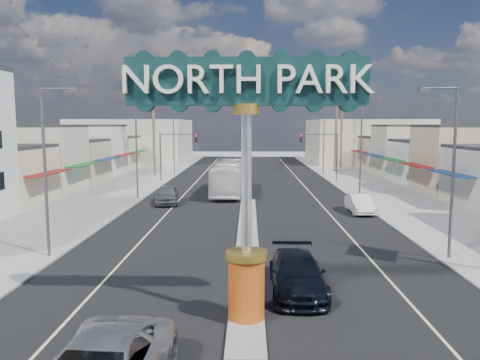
{
  "coord_description": "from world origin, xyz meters",
  "views": [
    {
      "loc": [
        0.09,
        -14.13,
        7.06
      ],
      "look_at": [
        -0.4,
        10.63,
        4.13
      ],
      "focal_mm": 35.0,
      "sensor_mm": 36.0,
      "label": 1
    }
  ],
  "objects_px": {
    "city_bus": "(229,177)",
    "streetlight_r_far": "(323,139)",
    "traffic_signal_right": "(323,147)",
    "streetlight_l_far": "(175,139)",
    "gateway_sign": "(247,158)",
    "streetlight_r_mid": "(359,146)",
    "car_parked_left": "(167,195)",
    "car_parked_right": "(360,204)",
    "palm_left_far": "(153,92)",
    "streetlight_l_mid": "(138,146)",
    "palm_right_mid": "(337,101)",
    "suv_right": "(297,274)",
    "streetlight_l_near": "(48,163)",
    "palm_right_far": "(342,91)",
    "streetlight_r_near": "(450,164)",
    "traffic_signal_left": "(175,147)"
  },
  "relations": [
    {
      "from": "gateway_sign",
      "to": "car_parked_right",
      "type": "distance_m",
      "value": 23.63
    },
    {
      "from": "car_parked_right",
      "to": "city_bus",
      "type": "xyz_separation_m",
      "value": [
        -11.0,
        10.26,
        0.94
      ]
    },
    {
      "from": "traffic_signal_left",
      "to": "car_parked_right",
      "type": "xyz_separation_m",
      "value": [
        18.18,
        -20.79,
        -3.53
      ]
    },
    {
      "from": "traffic_signal_right",
      "to": "streetlight_r_mid",
      "type": "relative_size",
      "value": 0.67
    },
    {
      "from": "gateway_sign",
      "to": "city_bus",
      "type": "relative_size",
      "value": 0.76
    },
    {
      "from": "traffic_signal_right",
      "to": "city_bus",
      "type": "distance_m",
      "value": 15.58
    },
    {
      "from": "car_parked_right",
      "to": "palm_left_far",
      "type": "bearing_deg",
      "value": 129.21
    },
    {
      "from": "palm_right_mid",
      "to": "car_parked_left",
      "type": "distance_m",
      "value": 36.52
    },
    {
      "from": "streetlight_r_mid",
      "to": "palm_right_far",
      "type": "height_order",
      "value": "palm_right_far"
    },
    {
      "from": "streetlight_r_far",
      "to": "palm_right_far",
      "type": "distance_m",
      "value": 13.21
    },
    {
      "from": "streetlight_r_far",
      "to": "car_parked_right",
      "type": "height_order",
      "value": "streetlight_r_far"
    },
    {
      "from": "traffic_signal_right",
      "to": "car_parked_right",
      "type": "distance_m",
      "value": 21.09
    },
    {
      "from": "streetlight_r_near",
      "to": "city_bus",
      "type": "xyz_separation_m",
      "value": [
        -12.43,
        23.47,
        -3.38
      ]
    },
    {
      "from": "traffic_signal_right",
      "to": "streetlight_l_far",
      "type": "bearing_deg",
      "value": 157.8
    },
    {
      "from": "streetlight_l_far",
      "to": "palm_right_far",
      "type": "distance_m",
      "value": 28.29
    },
    {
      "from": "streetlight_r_mid",
      "to": "suv_right",
      "type": "distance_m",
      "value": 26.6
    },
    {
      "from": "suv_right",
      "to": "streetlight_l_mid",
      "type": "bearing_deg",
      "value": 116.79
    },
    {
      "from": "traffic_signal_right",
      "to": "streetlight_r_far",
      "type": "relative_size",
      "value": 0.67
    },
    {
      "from": "streetlight_l_near",
      "to": "palm_right_far",
      "type": "height_order",
      "value": "palm_right_far"
    },
    {
      "from": "traffic_signal_left",
      "to": "streetlight_l_far",
      "type": "xyz_separation_m",
      "value": [
        -1.25,
        8.01,
        0.79
      ]
    },
    {
      "from": "gateway_sign",
      "to": "streetlight_l_far",
      "type": "bearing_deg",
      "value": 101.78
    },
    {
      "from": "streetlight_l_far",
      "to": "palm_right_mid",
      "type": "distance_m",
      "value": 24.41
    },
    {
      "from": "streetlight_l_far",
      "to": "car_parked_left",
      "type": "height_order",
      "value": "streetlight_l_far"
    },
    {
      "from": "car_parked_left",
      "to": "car_parked_right",
      "type": "xyz_separation_m",
      "value": [
        16.27,
        -4.04,
        -0.08
      ]
    },
    {
      "from": "streetlight_l_near",
      "to": "car_parked_right",
      "type": "xyz_separation_m",
      "value": [
        19.43,
        13.2,
        -4.32
      ]
    },
    {
      "from": "palm_right_far",
      "to": "streetlight_l_far",
      "type": "bearing_deg",
      "value": -158.54
    },
    {
      "from": "car_parked_right",
      "to": "city_bus",
      "type": "bearing_deg",
      "value": 136.8
    },
    {
      "from": "traffic_signal_right",
      "to": "car_parked_right",
      "type": "xyz_separation_m",
      "value": [
        -0.18,
        -20.79,
        -3.53
      ]
    },
    {
      "from": "streetlight_r_far",
      "to": "city_bus",
      "type": "relative_size",
      "value": 0.74
    },
    {
      "from": "streetlight_l_near",
      "to": "city_bus",
      "type": "relative_size",
      "value": 0.74
    },
    {
      "from": "city_bus",
      "to": "streetlight_r_far",
      "type": "bearing_deg",
      "value": 57.68
    },
    {
      "from": "streetlight_r_far",
      "to": "palm_left_far",
      "type": "relative_size",
      "value": 0.69
    },
    {
      "from": "streetlight_l_mid",
      "to": "palm_right_far",
      "type": "distance_m",
      "value": 41.53
    },
    {
      "from": "palm_right_mid",
      "to": "city_bus",
      "type": "xyz_separation_m",
      "value": [
        -15.0,
        -22.53,
        -8.92
      ]
    },
    {
      "from": "palm_right_mid",
      "to": "suv_right",
      "type": "bearing_deg",
      "value": -102.05
    },
    {
      "from": "streetlight_r_near",
      "to": "streetlight_r_mid",
      "type": "relative_size",
      "value": 1.0
    },
    {
      "from": "streetlight_l_mid",
      "to": "streetlight_r_far",
      "type": "xyz_separation_m",
      "value": [
        20.87,
        22.0,
        0.0
      ]
    },
    {
      "from": "streetlight_l_mid",
      "to": "traffic_signal_right",
      "type": "bearing_deg",
      "value": 35.5
    },
    {
      "from": "palm_left_far",
      "to": "palm_right_far",
      "type": "bearing_deg",
      "value": 23.2
    },
    {
      "from": "gateway_sign",
      "to": "palm_right_far",
      "type": "relative_size",
      "value": 0.65
    },
    {
      "from": "traffic_signal_left",
      "to": "suv_right",
      "type": "xyz_separation_m",
      "value": [
        11.32,
        -38.91,
        -3.48
      ]
    },
    {
      "from": "streetlight_r_mid",
      "to": "traffic_signal_left",
      "type": "bearing_deg",
      "value": 144.5
    },
    {
      "from": "streetlight_l_mid",
      "to": "city_bus",
      "type": "bearing_deg",
      "value": 22.35
    },
    {
      "from": "streetlight_r_mid",
      "to": "car_parked_left",
      "type": "xyz_separation_m",
      "value": [
        -17.7,
        -2.76,
        -4.24
      ]
    },
    {
      "from": "streetlight_l_near",
      "to": "palm_left_far",
      "type": "height_order",
      "value": "palm_left_far"
    },
    {
      "from": "palm_left_far",
      "to": "gateway_sign",
      "type": "bearing_deg",
      "value": -74.85
    },
    {
      "from": "streetlight_r_far",
      "to": "streetlight_r_near",
      "type": "bearing_deg",
      "value": -90.0
    },
    {
      "from": "suv_right",
      "to": "car_parked_right",
      "type": "relative_size",
      "value": 1.2
    },
    {
      "from": "gateway_sign",
      "to": "palm_right_mid",
      "type": "xyz_separation_m",
      "value": [
        13.0,
        54.02,
        4.67
      ]
    },
    {
      "from": "streetlight_r_mid",
      "to": "car_parked_left",
      "type": "distance_m",
      "value": 18.41
    }
  ]
}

